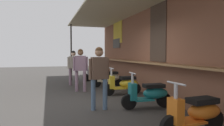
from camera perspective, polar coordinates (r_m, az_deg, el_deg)
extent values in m
plane|color=#383533|center=(6.09, -3.07, -11.20)|extent=(35.87, 35.87, 0.00)
cube|color=brown|center=(6.72, 13.90, 4.26)|extent=(12.81, 0.25, 3.31)
cube|color=olive|center=(6.57, 11.58, -0.09)|extent=(11.53, 0.36, 0.05)
cube|color=gold|center=(10.28, 1.58, 9.01)|extent=(1.25, 0.02, 1.21)
cube|color=#423328|center=(6.68, 12.88, 8.40)|extent=(0.96, 0.02, 1.86)
cube|color=#2D2823|center=(10.39, 1.25, 5.58)|extent=(1.05, 0.03, 0.47)
cube|color=#BCB28E|center=(6.36, 3.81, 17.44)|extent=(12.30, 2.28, 0.06)
cylinder|color=#332D28|center=(11.17, -11.52, 3.04)|extent=(0.08, 0.08, 3.08)
ellipsoid|color=#237533|center=(10.84, -2.99, -2.93)|extent=(0.42, 0.72, 0.30)
cube|color=black|center=(10.81, -3.25, -1.88)|extent=(0.33, 0.57, 0.10)
cube|color=#237533|center=(10.76, -4.77, -3.78)|extent=(0.41, 0.52, 0.04)
cube|color=#237533|center=(10.66, -6.32, -2.66)|extent=(0.29, 0.18, 0.44)
cylinder|color=#B7B7BC|center=(10.64, -6.33, -1.97)|extent=(0.07, 0.07, 0.70)
cylinder|color=#B7B7BC|center=(10.62, -6.34, -0.08)|extent=(0.46, 0.06, 0.04)
cylinder|color=black|center=(10.66, -6.84, -4.12)|extent=(0.12, 0.41, 0.40)
cylinder|color=black|center=(10.95, -1.74, -3.93)|extent=(0.12, 0.41, 0.40)
ellipsoid|color=beige|center=(8.99, 0.16, -4.09)|extent=(0.43, 0.72, 0.30)
cube|color=black|center=(8.95, -0.14, -2.83)|extent=(0.34, 0.57, 0.10)
cube|color=beige|center=(8.89, -1.95, -5.14)|extent=(0.41, 0.52, 0.04)
cube|color=beige|center=(8.77, -3.80, -3.81)|extent=(0.29, 0.18, 0.44)
cylinder|color=#B7B7BC|center=(8.75, -3.80, -2.96)|extent=(0.07, 0.07, 0.70)
cylinder|color=#B7B7BC|center=(8.73, -3.81, -0.67)|extent=(0.46, 0.07, 0.04)
cylinder|color=black|center=(8.77, -4.42, -5.58)|extent=(0.13, 0.41, 0.40)
cylinder|color=black|center=(9.11, 1.62, -5.27)|extent=(0.13, 0.41, 0.40)
ellipsoid|color=gold|center=(7.22, 4.81, -5.77)|extent=(0.39, 0.70, 0.30)
cube|color=black|center=(7.18, 4.45, -4.21)|extent=(0.30, 0.55, 0.10)
cube|color=gold|center=(7.13, 2.18, -7.10)|extent=(0.38, 0.50, 0.04)
cube|color=gold|center=(7.00, -0.15, -5.45)|extent=(0.28, 0.16, 0.44)
cylinder|color=#B7B7BC|center=(6.98, -0.15, -4.40)|extent=(0.07, 0.07, 0.70)
cylinder|color=#B7B7BC|center=(6.95, -0.15, -1.53)|extent=(0.46, 0.04, 0.04)
cylinder|color=black|center=(7.01, -0.94, -7.67)|extent=(0.10, 0.40, 0.40)
cylinder|color=black|center=(7.35, 6.63, -7.21)|extent=(0.10, 0.40, 0.40)
ellipsoid|color=#197075|center=(5.58, 12.23, -8.35)|extent=(0.43, 0.73, 0.30)
cube|color=black|center=(5.52, 11.78, -6.35)|extent=(0.34, 0.57, 0.10)
cube|color=#197075|center=(5.47, 8.85, -10.14)|extent=(0.42, 0.53, 0.04)
cube|color=#197075|center=(5.32, 5.85, -8.07)|extent=(0.29, 0.18, 0.44)
cylinder|color=#B7B7BC|center=(5.30, 5.85, -6.69)|extent=(0.07, 0.07, 0.70)
cylinder|color=#B7B7BC|center=(5.25, 5.87, -2.92)|extent=(0.46, 0.07, 0.04)
cylinder|color=black|center=(5.34, 4.80, -10.97)|extent=(0.13, 0.41, 0.40)
cylinder|color=black|center=(5.73, 14.50, -10.12)|extent=(0.13, 0.41, 0.40)
ellipsoid|color=orange|center=(4.18, 24.71, -12.28)|extent=(0.42, 0.72, 0.30)
cube|color=black|center=(4.10, 24.27, -9.69)|extent=(0.33, 0.57, 0.10)
cube|color=orange|center=(3.98, 21.05, -15.20)|extent=(0.41, 0.52, 0.04)
cube|color=orange|center=(3.73, 17.62, -12.84)|extent=(0.29, 0.18, 0.44)
cylinder|color=#B7B7BC|center=(3.70, 17.65, -10.90)|extent=(0.07, 0.07, 0.70)
cylinder|color=#B7B7BC|center=(3.64, 17.73, -5.53)|extent=(0.46, 0.07, 0.04)
cylinder|color=black|center=(4.41, 26.98, -14.23)|extent=(0.13, 0.41, 0.40)
cylinder|color=gray|center=(7.89, -10.01, -5.05)|extent=(0.12, 0.12, 0.81)
cylinder|color=gray|center=(7.77, -7.78, -5.15)|extent=(0.12, 0.12, 0.81)
cube|color=gray|center=(7.77, -8.94, -0.05)|extent=(0.26, 0.43, 0.57)
sphere|color=brown|center=(7.76, -8.96, 2.95)|extent=(0.22, 0.22, 0.22)
sphere|color=#472D19|center=(7.76, -8.97, 3.23)|extent=(0.20, 0.20, 0.20)
cylinder|color=gray|center=(7.77, -10.72, -0.24)|extent=(0.08, 0.08, 0.54)
cylinder|color=gray|center=(7.77, -7.16, -0.21)|extent=(0.08, 0.08, 0.54)
cube|color=#4C4C51|center=(7.82, -6.63, -2.54)|extent=(0.27, 0.14, 0.20)
cylinder|color=slate|center=(5.26, -5.34, -8.93)|extent=(0.12, 0.12, 0.80)
cylinder|color=slate|center=(5.30, -1.99, -8.83)|extent=(0.12, 0.12, 0.80)
cube|color=brown|center=(5.19, -3.68, -1.43)|extent=(0.24, 0.42, 0.57)
sphere|color=#A37556|center=(5.18, -3.70, 3.04)|extent=(0.22, 0.22, 0.22)
sphere|color=#472D19|center=(5.18, -3.70, 3.46)|extent=(0.20, 0.20, 0.20)
cylinder|color=brown|center=(5.11, -6.23, -1.76)|extent=(0.08, 0.08, 0.54)
cylinder|color=brown|center=(5.28, -1.21, -1.61)|extent=(0.08, 0.08, 0.54)
cylinder|color=gray|center=(9.47, -11.78, -3.85)|extent=(0.12, 0.12, 0.79)
cylinder|color=gray|center=(9.44, -9.94, -3.85)|extent=(0.12, 0.12, 0.79)
cube|color=#ADA393|center=(9.40, -10.90, 0.22)|extent=(0.22, 0.40, 0.56)
sphere|color=beige|center=(9.39, -10.92, 2.63)|extent=(0.21, 0.21, 0.21)
sphere|color=black|center=(9.39, -10.92, 2.86)|extent=(0.20, 0.20, 0.20)
cylinder|color=#ADA393|center=(9.37, -12.33, 0.05)|extent=(0.08, 0.08, 0.52)
cylinder|color=#ADA393|center=(9.44, -9.48, 0.10)|extent=(0.08, 0.08, 0.52)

